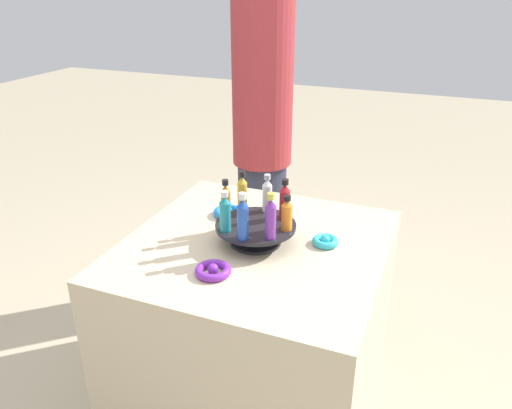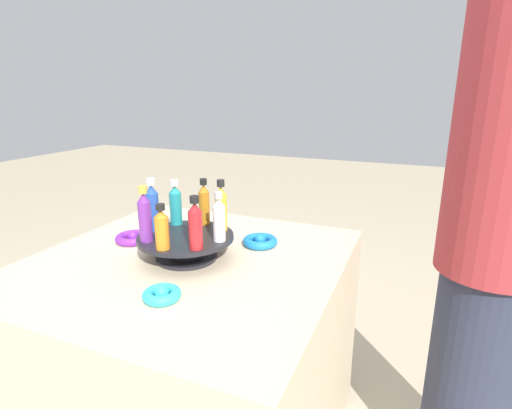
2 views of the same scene
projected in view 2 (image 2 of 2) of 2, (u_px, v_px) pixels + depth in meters
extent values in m
cube|color=beige|center=(192.00, 365.00, 1.23)|extent=(0.85, 0.85, 0.71)
cylinder|color=black|center=(187.00, 257.00, 1.13)|extent=(0.17, 0.17, 0.01)
cylinder|color=black|center=(186.00, 247.00, 1.12)|extent=(0.09, 0.09, 0.05)
cylinder|color=black|center=(186.00, 237.00, 1.11)|extent=(0.27, 0.27, 0.01)
cylinder|color=silver|center=(220.00, 223.00, 1.06)|extent=(0.03, 0.03, 0.10)
cone|color=silver|center=(219.00, 202.00, 1.05)|extent=(0.03, 0.03, 0.02)
cylinder|color=#B2B2B7|center=(219.00, 195.00, 1.04)|extent=(0.02, 0.02, 0.02)
cylinder|color=gold|center=(221.00, 212.00, 1.14)|extent=(0.03, 0.03, 0.11)
cone|color=gold|center=(221.00, 190.00, 1.12)|extent=(0.03, 0.03, 0.02)
cylinder|color=black|center=(221.00, 183.00, 1.12)|extent=(0.02, 0.02, 0.02)
cylinder|color=#AD6B19|center=(203.00, 208.00, 1.19)|extent=(0.03, 0.03, 0.10)
cone|color=#AD6B19|center=(202.00, 188.00, 1.18)|extent=(0.03, 0.03, 0.02)
cylinder|color=black|center=(202.00, 182.00, 1.17)|extent=(0.02, 0.02, 0.02)
cylinder|color=teal|center=(176.00, 209.00, 1.19)|extent=(0.04, 0.04, 0.10)
cone|color=teal|center=(175.00, 189.00, 1.18)|extent=(0.03, 0.03, 0.02)
cylinder|color=silver|center=(174.00, 183.00, 1.17)|extent=(0.02, 0.02, 0.02)
cylinder|color=#234CAD|center=(152.00, 212.00, 1.13)|extent=(0.04, 0.04, 0.11)
cone|color=#234CAD|center=(150.00, 190.00, 1.11)|extent=(0.03, 0.03, 0.02)
cylinder|color=silver|center=(150.00, 182.00, 1.11)|extent=(0.02, 0.02, 0.02)
cylinder|color=#702D93|center=(145.00, 222.00, 1.06)|extent=(0.03, 0.03, 0.11)
cone|color=#702D93|center=(143.00, 198.00, 1.04)|extent=(0.03, 0.03, 0.02)
cylinder|color=gold|center=(143.00, 190.00, 1.03)|extent=(0.02, 0.02, 0.02)
cylinder|color=orange|center=(163.00, 233.00, 1.00)|extent=(0.04, 0.04, 0.08)
cone|color=orange|center=(162.00, 214.00, 0.99)|extent=(0.03, 0.03, 0.02)
cylinder|color=black|center=(161.00, 207.00, 0.99)|extent=(0.02, 0.02, 0.02)
cylinder|color=#B21E23|center=(196.00, 230.00, 1.01)|extent=(0.04, 0.04, 0.10)
cone|color=#B21E23|center=(195.00, 207.00, 0.99)|extent=(0.03, 0.03, 0.02)
cylinder|color=black|center=(194.00, 199.00, 0.98)|extent=(0.02, 0.02, 0.02)
torus|color=#2DB7CC|center=(162.00, 295.00, 0.91)|extent=(0.09, 0.09, 0.02)
sphere|color=#2DB7CC|center=(162.00, 293.00, 0.90)|extent=(0.03, 0.03, 0.03)
torus|color=blue|center=(260.00, 241.00, 1.22)|extent=(0.11, 0.11, 0.03)
sphere|color=blue|center=(260.00, 240.00, 1.22)|extent=(0.04, 0.04, 0.04)
torus|color=purple|center=(133.00, 238.00, 1.25)|extent=(0.11, 0.11, 0.02)
sphere|color=purple|center=(133.00, 236.00, 1.25)|extent=(0.03, 0.03, 0.03)
cylinder|color=#282D42|center=(470.00, 378.00, 1.19)|extent=(0.24, 0.24, 0.70)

